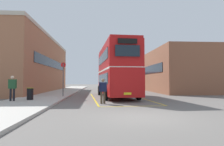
{
  "coord_description": "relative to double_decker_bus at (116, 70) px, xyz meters",
  "views": [
    {
      "loc": [
        -1.86,
        -8.69,
        1.52
      ],
      "look_at": [
        -0.45,
        12.16,
        2.28
      ],
      "focal_mm": 33.92,
      "sensor_mm": 36.0,
      "label": 1
    }
  ],
  "objects": [
    {
      "name": "pedestrian_boarding",
      "position": [
        -1.36,
        -5.55,
        -1.56
      ],
      "size": [
        0.52,
        0.4,
        1.66
      ],
      "color": "#473828",
      "rests_on": "ground"
    },
    {
      "name": "brick_building_left",
      "position": [
        -11.21,
        10.25,
        1.21
      ],
      "size": [
        6.66,
        23.33,
        7.44
      ],
      "color": "#9E6647",
      "rests_on": "ground"
    },
    {
      "name": "single_deck_bus",
      "position": [
        3.78,
        20.5,
        -0.87
      ],
      "size": [
        3.46,
        9.82,
        3.02
      ],
      "color": "black",
      "rests_on": "ground"
    },
    {
      "name": "sidewalk_left",
      "position": [
        -6.34,
        5.93,
        -2.44
      ],
      "size": [
        4.0,
        57.6,
        0.14
      ],
      "primitive_type": "cube",
      "color": "#B2ADA3",
      "rests_on": "ground"
    },
    {
      "name": "bus_stop_sign",
      "position": [
        -4.76,
        -0.56,
        -0.58
      ],
      "size": [
        0.44,
        0.13,
        3.01
      ],
      "color": "#4C4C51",
      "rests_on": "sidewalk_left"
    },
    {
      "name": "pedestrian_waiting_near",
      "position": [
        -7.5,
        -4.73,
        -1.37
      ],
      "size": [
        0.58,
        0.25,
        1.73
      ],
      "color": "black",
      "rests_on": "sidewalk_left"
    },
    {
      "name": "depot_building_right",
      "position": [
        9.69,
        10.68,
        0.29
      ],
      "size": [
        8.13,
        17.77,
        5.61
      ],
      "color": "brown",
      "rests_on": "ground"
    },
    {
      "name": "ground_plane",
      "position": [
        0.16,
        3.53,
        -2.51
      ],
      "size": [
        135.6,
        135.6,
        0.0
      ],
      "primitive_type": "plane",
      "color": "#66605B"
    },
    {
      "name": "bay_marking_yellow",
      "position": [
        0.06,
        -1.91,
        -2.51
      ],
      "size": [
        5.07,
        12.47,
        0.01
      ],
      "color": "gold",
      "rests_on": "ground"
    },
    {
      "name": "litter_bin",
      "position": [
        -6.59,
        -3.86,
        -1.93
      ],
      "size": [
        0.49,
        0.49,
        0.87
      ],
      "color": "black",
      "rests_on": "sidewalk_left"
    },
    {
      "name": "double_decker_bus",
      "position": [
        0.0,
        0.0,
        0.0
      ],
      "size": [
        3.37,
        10.33,
        4.75
      ],
      "color": "black",
      "rests_on": "ground"
    }
  ]
}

